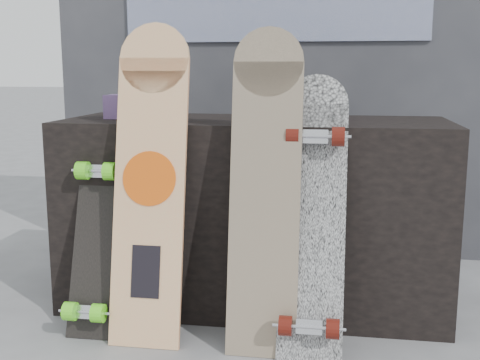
% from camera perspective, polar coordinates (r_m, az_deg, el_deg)
% --- Properties ---
extents(ground, '(60.00, 60.00, 0.00)m').
position_cam_1_polar(ground, '(2.26, -0.48, -16.00)').
color(ground, slate).
rests_on(ground, ground).
extents(vendor_table, '(1.60, 0.60, 0.80)m').
position_cam_1_polar(vendor_table, '(2.59, 1.36, -3.10)').
color(vendor_table, black).
rests_on(vendor_table, ground).
extents(booth, '(2.40, 0.22, 2.20)m').
position_cam_1_polar(booth, '(3.36, 3.43, 12.07)').
color(booth, '#35353A').
rests_on(booth, ground).
extents(merch_box_purple, '(0.18, 0.12, 0.10)m').
position_cam_1_polar(merch_box_purple, '(2.63, -10.55, 6.86)').
color(merch_box_purple, '#553A77').
rests_on(merch_box_purple, vendor_table).
extents(merch_box_small, '(0.14, 0.14, 0.12)m').
position_cam_1_polar(merch_box_small, '(2.55, 7.62, 7.06)').
color(merch_box_small, '#553A77').
rests_on(merch_box_small, vendor_table).
extents(merch_box_flat, '(0.22, 0.10, 0.06)m').
position_cam_1_polar(merch_box_flat, '(2.58, 2.95, 6.51)').
color(merch_box_flat, '#D1B78C').
rests_on(merch_box_flat, vendor_table).
extents(longboard_geisha, '(0.27, 0.27, 1.18)m').
position_cam_1_polar(longboard_geisha, '(2.25, -8.51, 0.57)').
color(longboard_geisha, beige).
rests_on(longboard_geisha, ground).
extents(longboard_celtic, '(0.25, 0.23, 1.16)m').
position_cam_1_polar(longboard_celtic, '(2.14, 2.41, -0.10)').
color(longboard_celtic, beige).
rests_on(longboard_celtic, ground).
extents(longboard_cascadia, '(0.23, 0.37, 0.99)m').
position_cam_1_polar(longboard_cascadia, '(2.16, 6.97, -2.90)').
color(longboard_cascadia, white).
rests_on(longboard_cascadia, ground).
extents(skateboard_dark, '(0.18, 0.33, 0.79)m').
position_cam_1_polar(skateboard_dark, '(2.39, -13.50, -4.49)').
color(skateboard_dark, black).
rests_on(skateboard_dark, ground).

